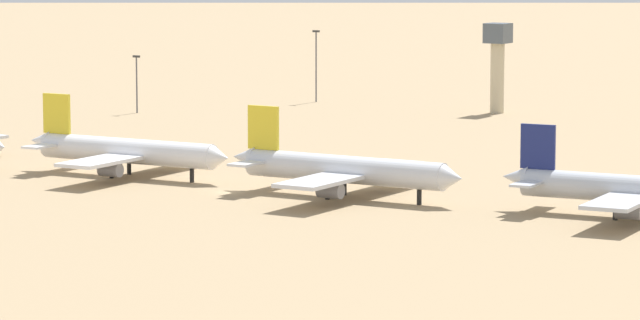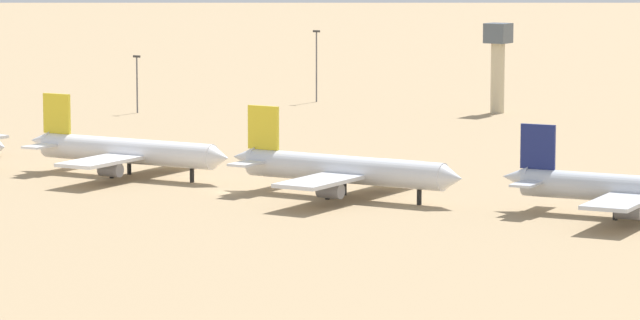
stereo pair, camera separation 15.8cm
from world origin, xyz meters
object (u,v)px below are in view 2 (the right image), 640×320
Objects in this scene: parked_jet_yellow_2 at (126,151)px; parked_jet_navy_4 at (629,189)px; parked_jet_yellow_3 at (343,169)px; control_tower at (498,59)px; light_pole_mid at (137,79)px; light_pole_east at (316,61)px.

parked_jet_navy_4 is (90.37, 4.24, -0.14)m from parked_jet_yellow_2.
parked_jet_yellow_3 is 2.03× the size of control_tower.
parked_jet_navy_4 is at bearing -56.34° from control_tower.
light_pole_mid is 0.76× the size of light_pole_east.
parked_jet_navy_4 is 2.29× the size of light_pole_east.
light_pole_mid is 48.77m from light_pole_east.
parked_jet_yellow_3 is 2.40× the size of light_pole_east.
parked_jet_yellow_2 is 2.01× the size of control_tower.
control_tower is 49.30m from light_pole_east.
parked_jet_yellow_2 is 0.99× the size of parked_jet_yellow_3.
parked_jet_navy_4 is 150.29m from control_tower.
parked_jet_yellow_3 is at bearing -178.65° from parked_jet_navy_4.
parked_jet_yellow_2 is 136.08m from light_pole_east.
light_pole_mid is (-70.63, -43.60, -4.67)m from control_tower.
light_pole_east reaches higher than light_pole_mid.
light_pole_east is (21.39, 43.77, 2.20)m from light_pole_mid.
light_pole_mid is at bearing 147.11° from parked_jet_navy_4.
control_tower reaches higher than parked_jet_yellow_2.
light_pole_east reaches higher than parked_jet_yellow_2.
light_pole_east reaches higher than parked_jet_yellow_3.
parked_jet_yellow_3 is 46.53m from parked_jet_navy_4.
parked_jet_yellow_2 is 3.12× the size of light_pole_mid.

